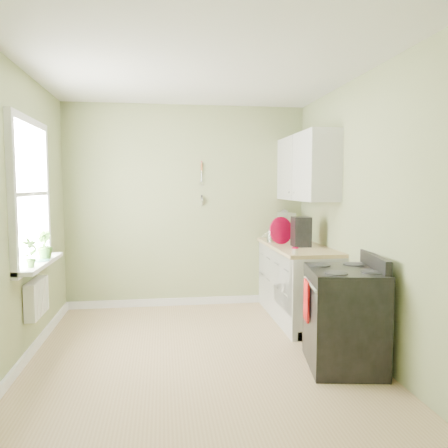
{
  "coord_description": "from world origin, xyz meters",
  "views": [
    {
      "loc": [
        -0.33,
        -4.09,
        1.62
      ],
      "look_at": [
        0.33,
        0.55,
        1.22
      ],
      "focal_mm": 35.0,
      "sensor_mm": 36.0,
      "label": 1
    }
  ],
  "objects": [
    {
      "name": "floor",
      "position": [
        0.0,
        0.0,
        -0.01
      ],
      "size": [
        3.2,
        3.6,
        0.02
      ],
      "primitive_type": "cube",
      "color": "tan",
      "rests_on": "ground"
    },
    {
      "name": "ceiling",
      "position": [
        0.0,
        0.0,
        2.71
      ],
      "size": [
        3.2,
        3.6,
        0.02
      ],
      "primitive_type": "cube",
      "color": "white",
      "rests_on": "wall_back"
    },
    {
      "name": "wall_back",
      "position": [
        0.0,
        1.81,
        1.35
      ],
      "size": [
        3.2,
        0.02,
        2.7
      ],
      "primitive_type": "cube",
      "color": "#949E6B",
      "rests_on": "floor"
    },
    {
      "name": "wall_left",
      "position": [
        -1.61,
        0.0,
        1.35
      ],
      "size": [
        0.02,
        3.6,
        2.7
      ],
      "primitive_type": "cube",
      "color": "#949E6B",
      "rests_on": "floor"
    },
    {
      "name": "wall_right",
      "position": [
        1.61,
        0.0,
        1.35
      ],
      "size": [
        0.02,
        3.6,
        2.7
      ],
      "primitive_type": "cube",
      "color": "#949E6B",
      "rests_on": "floor"
    },
    {
      "name": "base_cabinets",
      "position": [
        1.3,
        1.0,
        0.43
      ],
      "size": [
        0.6,
        1.6,
        0.87
      ],
      "primitive_type": "cube",
      "color": "silver",
      "rests_on": "floor"
    },
    {
      "name": "countertop",
      "position": [
        1.29,
        1.0,
        0.89
      ],
      "size": [
        0.64,
        1.6,
        0.04
      ],
      "primitive_type": "cube",
      "color": "tan",
      "rests_on": "base_cabinets"
    },
    {
      "name": "upper_cabinets",
      "position": [
        1.43,
        1.1,
        1.85
      ],
      "size": [
        0.35,
        1.4,
        0.8
      ],
      "primitive_type": "cube",
      "color": "silver",
      "rests_on": "wall_right"
    },
    {
      "name": "window",
      "position": [
        -1.58,
        0.3,
        1.55
      ],
      "size": [
        0.06,
        1.14,
        1.44
      ],
      "color": "white",
      "rests_on": "wall_left"
    },
    {
      "name": "window_sill",
      "position": [
        -1.51,
        0.3,
        0.88
      ],
      "size": [
        0.18,
        1.14,
        0.04
      ],
      "primitive_type": "cube",
      "color": "white",
      "rests_on": "wall_left"
    },
    {
      "name": "radiator",
      "position": [
        -1.54,
        0.25,
        0.55
      ],
      "size": [
        0.12,
        0.5,
        0.35
      ],
      "primitive_type": "cube",
      "color": "white",
      "rests_on": "wall_left"
    },
    {
      "name": "wall_utensils",
      "position": [
        0.2,
        1.78,
        1.56
      ],
      "size": [
        0.02,
        0.14,
        0.58
      ],
      "color": "tan",
      "rests_on": "wall_back"
    },
    {
      "name": "stove",
      "position": [
        1.28,
        -0.46,
        0.45
      ],
      "size": [
        0.75,
        0.82,
        1.01
      ],
      "color": "black",
      "rests_on": "floor"
    },
    {
      "name": "stand_mixer",
      "position": [
        1.35,
        1.67,
        1.08
      ],
      "size": [
        0.25,
        0.35,
        0.39
      ],
      "color": "#B2B2B7",
      "rests_on": "countertop"
    },
    {
      "name": "kettle",
      "position": [
        1.05,
        1.31,
        1.01
      ],
      "size": [
        0.19,
        0.11,
        0.19
      ],
      "color": "silver",
      "rests_on": "countertop"
    },
    {
      "name": "coffee_maker",
      "position": [
        1.3,
        0.88,
        1.08
      ],
      "size": [
        0.21,
        0.23,
        0.35
      ],
      "color": "black",
      "rests_on": "countertop"
    },
    {
      "name": "red_tray",
      "position": [
        1.12,
        1.1,
        1.08
      ],
      "size": [
        0.34,
        0.18,
        0.34
      ],
      "primitive_type": "cylinder",
      "rotation": [
        1.45,
        0.0,
        0.4
      ],
      "color": "#C10430",
      "rests_on": "countertop"
    },
    {
      "name": "jar",
      "position": [
        1.05,
        0.3,
        0.95
      ],
      "size": [
        0.07,
        0.07,
        0.07
      ],
      "color": "#B4AA94",
      "rests_on": "countertop"
    },
    {
      "name": "plant_a",
      "position": [
        -1.5,
        -0.04,
        1.04
      ],
      "size": [
        0.16,
        0.17,
        0.27
      ],
      "primitive_type": "imported",
      "rotation": [
        0.0,
        0.0,
        1.0
      ],
      "color": "#437728",
      "rests_on": "window_sill"
    },
    {
      "name": "plant_b",
      "position": [
        -1.5,
        0.42,
        1.04
      ],
      "size": [
        0.2,
        0.2,
        0.28
      ],
      "primitive_type": "imported",
      "rotation": [
        0.0,
        0.0,
        2.31
      ],
      "color": "#437728",
      "rests_on": "window_sill"
    },
    {
      "name": "plant_c",
      "position": [
        -1.5,
        0.45,
        1.03
      ],
      "size": [
        0.18,
        0.18,
        0.26
      ],
      "primitive_type": "imported",
      "rotation": [
        0.0,
        0.0,
        4.43
      ],
      "color": "#437728",
      "rests_on": "window_sill"
    }
  ]
}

